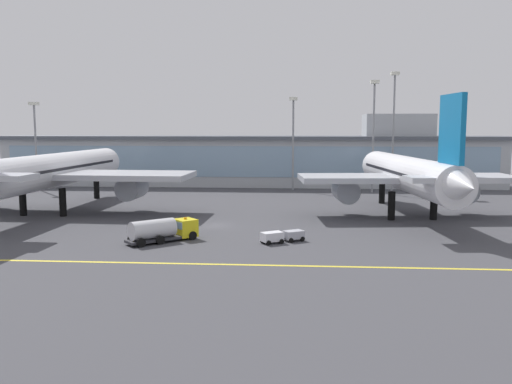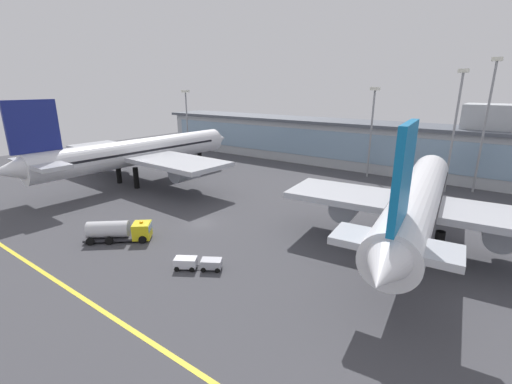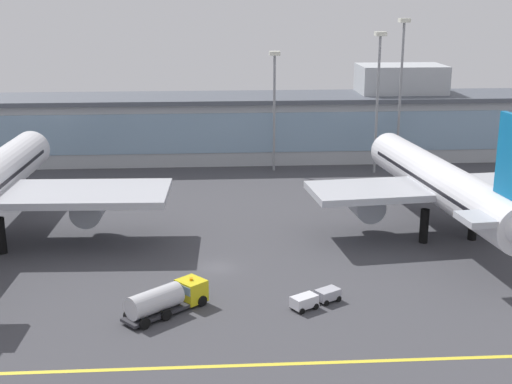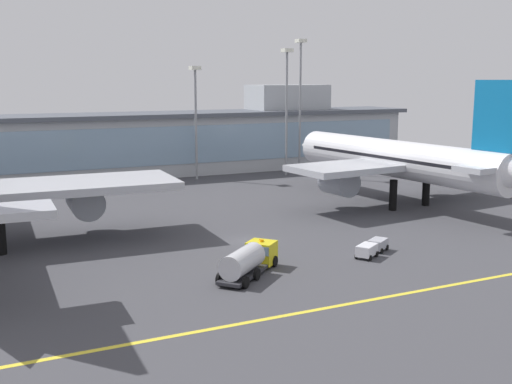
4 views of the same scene
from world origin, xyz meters
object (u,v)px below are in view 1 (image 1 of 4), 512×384
Objects in this scene: airliner_near_right at (408,175)px; fuel_tanker_truck at (165,229)px; baggage_tug_near at (282,236)px; apron_light_mast_centre at (374,120)px; apron_light_mast_far_east at (394,115)px; apron_light_mast_east at (35,131)px; airliner_near_left at (51,172)px; apron_light_mast_west at (293,128)px.

fuel_tanker_truck is (-33.77, -21.20, -5.17)m from airliner_near_right.
apron_light_mast_centre reaches higher than baggage_tug_near.
apron_light_mast_east is at bearing -177.32° from apron_light_mast_far_east.
airliner_near_right is at bearing -165.23° from baggage_tug_near.
apron_light_mast_far_east reaches higher than baggage_tug_near.
baggage_tug_near is at bearing -115.83° from airliner_near_left.
airliner_near_left is at bearing -138.09° from apron_light_mast_west.
airliner_near_left is 32.37m from fuel_tanker_truck.
fuel_tanker_truck is 0.41× the size of apron_light_mast_west.
apron_light_mast_west is at bearing 21.41° from airliner_near_right.
apron_light_mast_west is (0.93, 55.92, 13.03)m from baggage_tug_near.
airliner_near_right is at bearing -87.76° from airliner_near_left.
apron_light_mast_far_east is at bearing -57.82° from airliner_near_left.
apron_light_mast_far_east reaches higher than apron_light_mast_centre.
apron_light_mast_far_east is at bearing 0.63° from apron_light_mast_west.
baggage_tug_near is 57.42m from apron_light_mast_west.
airliner_near_right is 2.33× the size of apron_light_mast_west.
apron_light_mast_centre reaches higher than fuel_tanker_truck.
apron_light_mast_centre is 75.18m from apron_light_mast_east.
airliner_near_left is 2.70× the size of apron_light_mast_west.
airliner_near_left is 2.32× the size of apron_light_mast_centre.
apron_light_mast_far_east reaches higher than fuel_tanker_truck.
apron_light_mast_far_east is (22.05, 0.24, 2.97)m from apron_light_mast_west.
airliner_near_right is at bearing -9.22° from fuel_tanker_truck.
apron_light_mast_centre is 5.88m from apron_light_mast_far_east.
apron_light_mast_east is (-56.94, 52.42, 12.45)m from baggage_tug_near.
apron_light_mast_centre is at bearing -4.18° from airliner_near_right.
fuel_tanker_truck is (24.04, -21.01, -5.33)m from airliner_near_left.
apron_light_mast_west is 0.79× the size of apron_light_mast_far_east.
fuel_tanker_truck is 64.32m from apron_light_mast_centre.
apron_light_mast_west is at bearing 3.45° from apron_light_mast_east.
airliner_near_left reaches higher than fuel_tanker_truck.
apron_light_mast_east is (-57.87, -3.49, -0.58)m from apron_light_mast_west.
apron_light_mast_west is at bearing 170.16° from apron_light_mast_centre.
apron_light_mast_east reaches higher than airliner_near_right.
apron_light_mast_west is (15.49, 56.50, 12.32)m from fuel_tanker_truck.
apron_light_mast_east reaches higher than fuel_tanker_truck.
fuel_tanker_truck reaches higher than baggage_tug_near.
airliner_near_right is 33.55m from apron_light_mast_centre.
apron_light_mast_centre reaches higher than apron_light_mast_east.
fuel_tanker_truck is at bearing 116.14° from airliner_near_right.
apron_light_mast_west is at bearing -46.03° from airliner_near_left.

